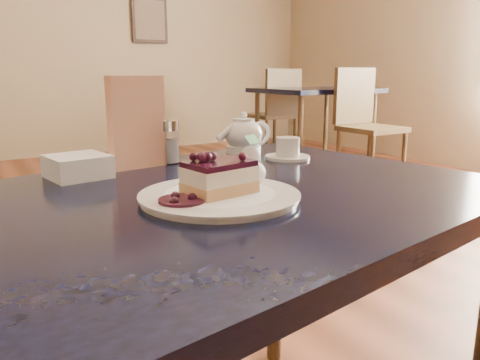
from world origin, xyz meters
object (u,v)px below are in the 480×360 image
cheesecake_slice (219,178)px  bg_table_far_right (313,162)px  tea_set (252,139)px  dessert_plate (220,197)px  main_table (204,234)px

cheesecake_slice → bg_table_far_right: (2.67, 2.90, -0.70)m
tea_set → bg_table_far_right: bearing=46.9°
dessert_plate → bg_table_far_right: (2.67, 2.90, -0.66)m
bg_table_far_right → main_table: bearing=-133.9°
dessert_plate → tea_set: tea_set is taller
main_table → dessert_plate: dessert_plate is taller
main_table → cheesecake_slice: cheesecake_slice is taller
cheesecake_slice → tea_set: (0.32, 0.39, 0.00)m
tea_set → main_table: bearing=-133.9°
dessert_plate → cheesecake_slice: (0.00, 0.00, 0.03)m
cheesecake_slice → dessert_plate: bearing=170.7°
main_table → dessert_plate: bearing=-90.0°
dessert_plate → tea_set: size_ratio=1.07×
tea_set → bg_table_far_right: (2.36, 2.52, -0.70)m
dessert_plate → bg_table_far_right: bg_table_far_right is taller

